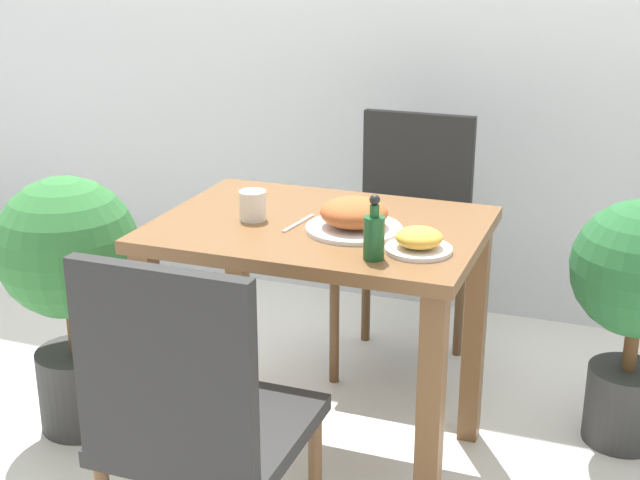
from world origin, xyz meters
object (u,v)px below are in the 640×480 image
(drink_cup, at_px, (253,205))
(potted_plant_left, at_px, (70,274))
(chair_near, at_px, (194,419))
(food_plate, at_px, (354,216))
(side_plate, at_px, (419,241))
(potted_plant_right, at_px, (638,292))
(chair_far, at_px, (407,228))
(sauce_bottle, at_px, (374,235))

(drink_cup, distance_m, potted_plant_left, 0.66)
(chair_near, height_order, potted_plant_left, chair_near)
(food_plate, height_order, potted_plant_left, food_plate)
(side_plate, bearing_deg, chair_near, -121.85)
(food_plate, bearing_deg, chair_near, -102.21)
(food_plate, relative_size, drink_cup, 3.15)
(food_plate, height_order, potted_plant_right, food_plate)
(chair_far, height_order, side_plate, chair_far)
(side_plate, relative_size, potted_plant_right, 0.22)
(chair_far, distance_m, side_plate, 0.94)
(food_plate, bearing_deg, sauce_bottle, -58.86)
(drink_cup, bearing_deg, food_plate, 1.25)
(potted_plant_right, bearing_deg, food_plate, -147.83)
(drink_cup, xyz_separation_m, potted_plant_right, (1.02, 0.47, -0.29))
(drink_cup, relative_size, potted_plant_right, 0.11)
(sauce_bottle, xyz_separation_m, potted_plant_left, (-1.00, 0.14, -0.29))
(food_plate, relative_size, side_plate, 1.53)
(side_plate, bearing_deg, sauce_bottle, -135.55)
(potted_plant_left, bearing_deg, chair_far, 44.13)
(chair_near, bearing_deg, drink_cup, -76.93)
(side_plate, relative_size, potted_plant_left, 0.21)
(chair_near, bearing_deg, sauce_bottle, -118.63)
(chair_near, relative_size, potted_plant_right, 1.16)
(side_plate, distance_m, sauce_bottle, 0.13)
(chair_far, xyz_separation_m, food_plate, (0.05, -0.76, 0.28))
(sauce_bottle, distance_m, potted_plant_right, 0.95)
(chair_far, xyz_separation_m, drink_cup, (-0.24, -0.77, 0.28))
(chair_far, bearing_deg, drink_cup, -107.33)
(potted_plant_right, bearing_deg, chair_far, 158.89)
(side_plate, xyz_separation_m, sauce_bottle, (-0.09, -0.09, 0.04))
(food_plate, relative_size, potted_plant_left, 0.31)
(chair_far, bearing_deg, food_plate, -86.11)
(chair_near, xyz_separation_m, sauce_bottle, (0.25, 0.47, 0.30))
(sauce_bottle, bearing_deg, drink_cup, 155.92)
(chair_near, bearing_deg, potted_plant_left, -38.92)
(side_plate, xyz_separation_m, potted_plant_right, (0.53, 0.56, -0.28))
(side_plate, bearing_deg, potted_plant_right, 46.63)
(chair_far, bearing_deg, potted_plant_left, -135.87)
(chair_far, distance_m, food_plate, 0.81)
(sauce_bottle, height_order, potted_plant_right, sauce_bottle)
(potted_plant_left, bearing_deg, food_plate, 3.21)
(potted_plant_left, xyz_separation_m, potted_plant_right, (1.62, 0.51, -0.02))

